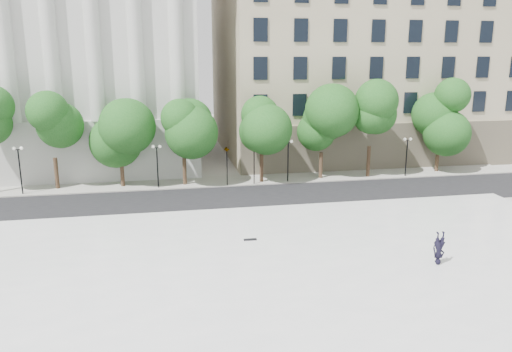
% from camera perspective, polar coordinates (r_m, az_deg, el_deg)
% --- Properties ---
extents(ground, '(160.00, 160.00, 0.00)m').
position_cam_1_polar(ground, '(26.24, 2.97, -13.61)').
color(ground, '#AFADA5').
rests_on(ground, ground).
extents(plaza, '(44.00, 22.00, 0.45)m').
position_cam_1_polar(plaza, '(28.77, 1.55, -10.52)').
color(plaza, white).
rests_on(plaza, ground).
extents(street, '(60.00, 8.00, 0.02)m').
position_cam_1_polar(street, '(42.74, -2.71, -2.62)').
color(street, black).
rests_on(street, ground).
extents(far_sidewalk, '(60.00, 4.00, 0.12)m').
position_cam_1_polar(far_sidewalk, '(48.46, -3.71, -0.59)').
color(far_sidewalk, '#B4B0A6').
rests_on(far_sidewalk, ground).
extents(building_west, '(31.50, 27.65, 25.60)m').
position_cam_1_polar(building_west, '(62.25, -21.88, 13.58)').
color(building_west, '#B7B7B3').
rests_on(building_west, ground).
extents(building_east, '(36.00, 26.15, 23.00)m').
position_cam_1_polar(building_east, '(66.66, 12.20, 12.68)').
color(building_east, '#B7AC8C').
rests_on(building_east, ground).
extents(traffic_light_west, '(0.80, 1.96, 4.27)m').
position_cam_1_polar(traffic_light_west, '(46.04, -3.36, 3.37)').
color(traffic_light_west, black).
rests_on(traffic_light_west, ground).
extents(traffic_light_east, '(0.95, 1.57, 4.13)m').
position_cam_1_polar(traffic_light_east, '(46.45, -0.22, 3.30)').
color(traffic_light_east, black).
rests_on(traffic_light_east, ground).
extents(person_lying, '(0.84, 1.99, 0.53)m').
position_cam_1_polar(person_lying, '(30.48, 20.09, -8.97)').
color(person_lying, black).
rests_on(person_lying, plaza).
extents(skateboard, '(0.83, 0.24, 0.08)m').
position_cam_1_polar(skateboard, '(32.22, -0.67, -7.27)').
color(skateboard, black).
rests_on(skateboard, plaza).
extents(street_trees, '(46.87, 5.23, 7.93)m').
position_cam_1_polar(street_trees, '(47.20, -1.43, 5.65)').
color(street_trees, '#382619').
rests_on(street_trees, ground).
extents(lamp_posts, '(37.07, 0.28, 4.32)m').
position_cam_1_polar(lamp_posts, '(46.46, -3.74, 2.33)').
color(lamp_posts, black).
rests_on(lamp_posts, ground).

